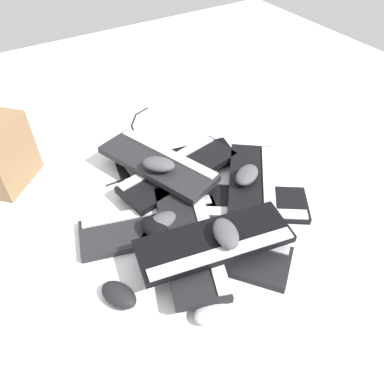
# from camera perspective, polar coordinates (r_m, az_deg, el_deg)

# --- Properties ---
(ground_plane) EXTENTS (3.20, 3.20, 0.00)m
(ground_plane) POSITION_cam_1_polar(r_m,az_deg,el_deg) (1.25, -0.99, -2.15)
(ground_plane) COLOR white
(keyboard_0) EXTENTS (0.44, 0.39, 0.03)m
(keyboard_0) POSITION_cam_1_polar(r_m,az_deg,el_deg) (1.12, 3.55, -8.47)
(keyboard_0) COLOR black
(keyboard_0) RESTS_ON ground
(keyboard_1) EXTENTS (0.37, 0.45, 0.03)m
(keyboard_1) POSITION_cam_1_polar(r_m,az_deg,el_deg) (1.25, 7.41, -1.75)
(keyboard_1) COLOR black
(keyboard_1) RESTS_ON ground
(keyboard_2) EXTENTS (0.23, 0.46, 0.03)m
(keyboard_2) POSITION_cam_1_polar(r_m,az_deg,el_deg) (1.40, -2.12, 4.38)
(keyboard_2) COLOR black
(keyboard_2) RESTS_ON ground
(keyboard_3) EXTENTS (0.44, 0.15, 0.03)m
(keyboard_3) POSITION_cam_1_polar(r_m,az_deg,el_deg) (1.32, -4.99, 1.24)
(keyboard_3) COLOR black
(keyboard_3) RESTS_ON ground
(keyboard_4) EXTENTS (0.27, 0.46, 0.03)m
(keyboard_4) POSITION_cam_1_polar(r_m,az_deg,el_deg) (1.18, -6.17, -5.19)
(keyboard_4) COLOR #232326
(keyboard_4) RESTS_ON ground
(keyboard_5) EXTENTS (0.46, 0.30, 0.03)m
(keyboard_5) POSITION_cam_1_polar(r_m,az_deg,el_deg) (1.11, -0.35, -7.06)
(keyboard_5) COLOR black
(keyboard_5) RESTS_ON keyboard_0
(keyboard_6) EXTENTS (0.44, 0.39, 0.03)m
(keyboard_6) POSITION_cam_1_polar(r_m,az_deg,el_deg) (1.27, 9.19, 0.77)
(keyboard_6) COLOR black
(keyboard_6) RESTS_ON keyboard_1
(keyboard_7) EXTENTS (0.23, 0.46, 0.03)m
(keyboard_7) POSITION_cam_1_polar(r_m,az_deg,el_deg) (1.06, 3.50, -7.56)
(keyboard_7) COLOR black
(keyboard_7) RESTS_ON keyboard_5
(keyboard_8) EXTENTS (0.23, 0.46, 0.03)m
(keyboard_8) POSITION_cam_1_polar(r_m,az_deg,el_deg) (1.32, -2.10, 3.17)
(keyboard_8) COLOR black
(keyboard_8) RESTS_ON keyboard_2
(keyboard_9) EXTENTS (0.46, 0.29, 0.03)m
(keyboard_9) POSITION_cam_1_polar(r_m,az_deg,el_deg) (1.31, -5.29, 4.43)
(keyboard_9) COLOR #232326
(keyboard_9) RESTS_ON keyboard_8
(mouse_0) EXTENTS (0.12, 0.09, 0.04)m
(mouse_0) POSITION_cam_1_polar(r_m,az_deg,el_deg) (1.13, -5.64, -5.49)
(mouse_0) COLOR black
(mouse_0) RESTS_ON keyboard_4
(mouse_1) EXTENTS (0.13, 0.12, 0.04)m
(mouse_1) POSITION_cam_1_polar(r_m,az_deg,el_deg) (1.25, -5.08, 4.24)
(mouse_1) COLOR #4C4C51
(mouse_1) RESTS_ON keyboard_9
(mouse_2) EXTENTS (0.13, 0.10, 0.04)m
(mouse_2) POSITION_cam_1_polar(r_m,az_deg,el_deg) (1.04, -11.09, -15.10)
(mouse_2) COLOR black
(mouse_2) RESTS_ON ground
(mouse_3) EXTENTS (0.08, 0.12, 0.04)m
(mouse_3) POSITION_cam_1_polar(r_m,az_deg,el_deg) (1.01, 3.10, -17.38)
(mouse_3) COLOR #B7B7BC
(mouse_3) RESTS_ON ground
(mouse_4) EXTENTS (0.12, 0.09, 0.04)m
(mouse_4) POSITION_cam_1_polar(r_m,az_deg,el_deg) (1.04, 5.17, -6.26)
(mouse_4) COLOR #4C4C51
(mouse_4) RESTS_ON keyboard_7
(mouse_5) EXTENTS (0.08, 0.12, 0.04)m
(mouse_5) POSITION_cam_1_polar(r_m,az_deg,el_deg) (1.14, -4.77, -4.63)
(mouse_5) COLOR #4C4C51
(mouse_5) RESTS_ON keyboard_4
(mouse_6) EXTENTS (0.11, 0.13, 0.04)m
(mouse_6) POSITION_cam_1_polar(r_m,az_deg,el_deg) (1.26, 8.36, 2.60)
(mouse_6) COLOR #4C4C51
(mouse_6) RESTS_ON keyboard_6
(cable_0) EXTENTS (0.40, 0.37, 0.01)m
(cable_0) POSITION_cam_1_polar(r_m,az_deg,el_deg) (1.53, -8.89, 7.43)
(cable_0) COLOR black
(cable_0) RESTS_ON ground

